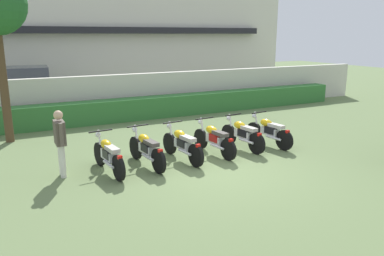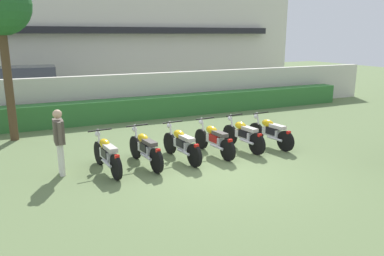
{
  "view_description": "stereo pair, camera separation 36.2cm",
  "coord_description": "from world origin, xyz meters",
  "px_view_note": "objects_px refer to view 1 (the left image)",
  "views": [
    {
      "loc": [
        -4.55,
        -7.6,
        3.24
      ],
      "look_at": [
        0.0,
        1.42,
        0.75
      ],
      "focal_mm": 35.4,
      "sensor_mm": 36.0,
      "label": 1
    },
    {
      "loc": [
        -4.22,
        -7.76,
        3.24
      ],
      "look_at": [
        0.0,
        1.42,
        0.75
      ],
      "focal_mm": 35.4,
      "sensor_mm": 36.0,
      "label": 2
    }
  ],
  "objects_px": {
    "motorcycle_in_row_4": "(242,134)",
    "motorcycle_in_row_0": "(108,155)",
    "motorcycle_in_row_2": "(182,144)",
    "parked_car": "(20,89)",
    "motorcycle_in_row_3": "(214,139)",
    "inspector_person": "(60,138)",
    "motorcycle_in_row_5": "(269,131)",
    "motorcycle_in_row_1": "(146,149)"
  },
  "relations": [
    {
      "from": "motorcycle_in_row_2",
      "to": "motorcycle_in_row_4",
      "type": "bearing_deg",
      "value": -93.11
    },
    {
      "from": "motorcycle_in_row_1",
      "to": "motorcycle_in_row_2",
      "type": "bearing_deg",
      "value": -96.44
    },
    {
      "from": "motorcycle_in_row_3",
      "to": "motorcycle_in_row_5",
      "type": "xyz_separation_m",
      "value": [
        1.9,
        0.0,
        0.0
      ]
    },
    {
      "from": "inspector_person",
      "to": "motorcycle_in_row_2",
      "type": "bearing_deg",
      "value": -4.07
    },
    {
      "from": "motorcycle_in_row_0",
      "to": "motorcycle_in_row_3",
      "type": "bearing_deg",
      "value": -94.16
    },
    {
      "from": "motorcycle_in_row_5",
      "to": "motorcycle_in_row_2",
      "type": "bearing_deg",
      "value": 82.81
    },
    {
      "from": "motorcycle_in_row_1",
      "to": "motorcycle_in_row_3",
      "type": "xyz_separation_m",
      "value": [
        2.01,
        0.06,
        -0.01
      ]
    },
    {
      "from": "motorcycle_in_row_3",
      "to": "motorcycle_in_row_5",
      "type": "height_order",
      "value": "motorcycle_in_row_5"
    },
    {
      "from": "parked_car",
      "to": "motorcycle_in_row_0",
      "type": "distance_m",
      "value": 9.58
    },
    {
      "from": "motorcycle_in_row_1",
      "to": "inspector_person",
      "type": "xyz_separation_m",
      "value": [
        -2.02,
        0.21,
        0.47
      ]
    },
    {
      "from": "motorcycle_in_row_3",
      "to": "inspector_person",
      "type": "bearing_deg",
      "value": 81.42
    },
    {
      "from": "motorcycle_in_row_2",
      "to": "motorcycle_in_row_4",
      "type": "distance_m",
      "value": 2.0
    },
    {
      "from": "motorcycle_in_row_3",
      "to": "motorcycle_in_row_5",
      "type": "relative_size",
      "value": 1.03
    },
    {
      "from": "motorcycle_in_row_4",
      "to": "inspector_person",
      "type": "height_order",
      "value": "inspector_person"
    },
    {
      "from": "parked_car",
      "to": "motorcycle_in_row_5",
      "type": "distance_m",
      "value": 11.27
    },
    {
      "from": "motorcycle_in_row_0",
      "to": "motorcycle_in_row_5",
      "type": "xyz_separation_m",
      "value": [
        4.89,
        0.12,
        -0.0
      ]
    },
    {
      "from": "motorcycle_in_row_2",
      "to": "motorcycle_in_row_3",
      "type": "bearing_deg",
      "value": -93.18
    },
    {
      "from": "parked_car",
      "to": "motorcycle_in_row_4",
      "type": "relative_size",
      "value": 2.55
    },
    {
      "from": "motorcycle_in_row_3",
      "to": "motorcycle_in_row_1",
      "type": "bearing_deg",
      "value": 85.38
    },
    {
      "from": "motorcycle_in_row_3",
      "to": "motorcycle_in_row_2",
      "type": "bearing_deg",
      "value": 87.29
    },
    {
      "from": "motorcycle_in_row_0",
      "to": "motorcycle_in_row_2",
      "type": "xyz_separation_m",
      "value": [
        1.98,
        0.05,
        -0.0
      ]
    },
    {
      "from": "motorcycle_in_row_0",
      "to": "motorcycle_in_row_4",
      "type": "distance_m",
      "value": 3.98
    },
    {
      "from": "motorcycle_in_row_2",
      "to": "inspector_person",
      "type": "height_order",
      "value": "inspector_person"
    },
    {
      "from": "motorcycle_in_row_2",
      "to": "motorcycle_in_row_4",
      "type": "relative_size",
      "value": 1.05
    },
    {
      "from": "motorcycle_in_row_1",
      "to": "motorcycle_in_row_0",
      "type": "bearing_deg",
      "value": 86.81
    },
    {
      "from": "motorcycle_in_row_2",
      "to": "inspector_person",
      "type": "distance_m",
      "value": 3.06
    },
    {
      "from": "motorcycle_in_row_0",
      "to": "motorcycle_in_row_3",
      "type": "distance_m",
      "value": 2.99
    },
    {
      "from": "motorcycle_in_row_4",
      "to": "motorcycle_in_row_5",
      "type": "height_order",
      "value": "motorcycle_in_row_4"
    },
    {
      "from": "motorcycle_in_row_0",
      "to": "motorcycle_in_row_5",
      "type": "height_order",
      "value": "motorcycle_in_row_0"
    },
    {
      "from": "motorcycle_in_row_3",
      "to": "motorcycle_in_row_4",
      "type": "distance_m",
      "value": 0.99
    },
    {
      "from": "motorcycle_in_row_5",
      "to": "inspector_person",
      "type": "relative_size",
      "value": 1.15
    },
    {
      "from": "motorcycle_in_row_1",
      "to": "motorcycle_in_row_3",
      "type": "bearing_deg",
      "value": -94.5
    },
    {
      "from": "parked_car",
      "to": "inspector_person",
      "type": "relative_size",
      "value": 2.92
    },
    {
      "from": "motorcycle_in_row_0",
      "to": "motorcycle_in_row_4",
      "type": "relative_size",
      "value": 1.02
    },
    {
      "from": "motorcycle_in_row_0",
      "to": "inspector_person",
      "type": "xyz_separation_m",
      "value": [
        -1.03,
        0.27,
        0.47
      ]
    },
    {
      "from": "motorcycle_in_row_2",
      "to": "motorcycle_in_row_4",
      "type": "height_order",
      "value": "motorcycle_in_row_4"
    },
    {
      "from": "parked_car",
      "to": "motorcycle_in_row_4",
      "type": "height_order",
      "value": "parked_car"
    },
    {
      "from": "motorcycle_in_row_1",
      "to": "parked_car",
      "type": "bearing_deg",
      "value": 7.87
    },
    {
      "from": "motorcycle_in_row_0",
      "to": "motorcycle_in_row_2",
      "type": "bearing_deg",
      "value": -94.91
    },
    {
      "from": "parked_car",
      "to": "motorcycle_in_row_4",
      "type": "xyz_separation_m",
      "value": [
        5.37,
        -9.28,
        -0.49
      ]
    },
    {
      "from": "motorcycle_in_row_4",
      "to": "motorcycle_in_row_0",
      "type": "bearing_deg",
      "value": 85.1
    },
    {
      "from": "motorcycle_in_row_0",
      "to": "motorcycle_in_row_5",
      "type": "bearing_deg",
      "value": -94.99
    }
  ]
}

